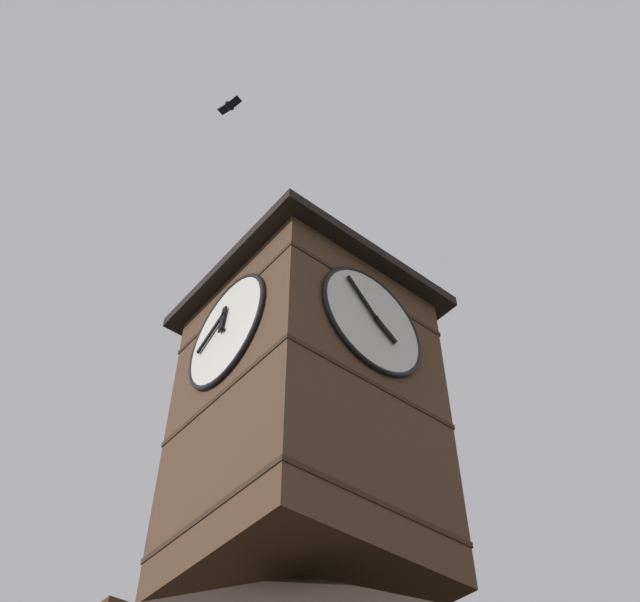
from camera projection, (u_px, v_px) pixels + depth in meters
clock_tower at (307, 405)px, 15.64m from camera, size 4.71×4.71×9.13m
flying_bird_high at (230, 106)px, 20.26m from camera, size 0.37×0.71×0.17m
flying_bird_low at (406, 311)px, 22.58m from camera, size 0.27×0.57×0.14m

